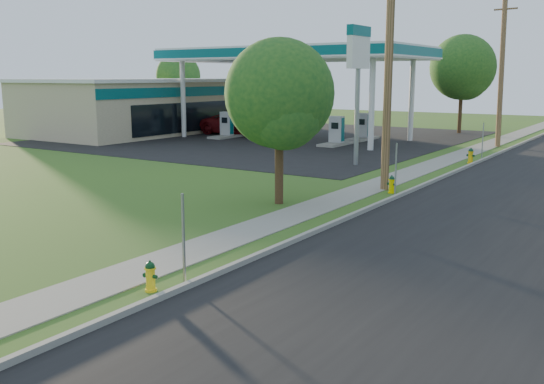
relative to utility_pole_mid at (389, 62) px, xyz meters
The scene contains 23 objects.
road 9.97m from the utility_pole_mid, 53.92° to the right, with size 8.00×120.00×0.02m, color black.
curb 8.60m from the utility_pole_mid, 81.07° to the right, with size 0.15×120.00×0.15m, color gray.
sidewalk 8.59m from the utility_pole_mid, 95.31° to the right, with size 1.50×120.00×0.03m, color gray.
forecourt 22.06m from the utility_pole_mid, 135.75° to the left, with size 26.00×28.00×0.02m, color black.
utility_pole_mid is the anchor object (origin of this frame).
utility_pole_far 18.00m from the utility_pole_mid, 90.00° to the left, with size 1.40×0.32×9.50m.
sign_post_near 13.42m from the utility_pole_mid, 86.20° to the right, with size 0.05×0.04×2.00m, color gray.
sign_post_mid 4.17m from the utility_pole_mid, 49.64° to the right, with size 0.05×0.04×2.00m, color gray.
sign_post_far 11.91m from the utility_pole_mid, 85.66° to the left, with size 0.05×0.04×2.00m, color gray.
gas_canopy 20.14m from the utility_pole_mid, 131.78° to the left, with size 18.18×9.18×6.40m.
fuel_pump_nw 22.52m from the utility_pole_mid, 144.01° to the left, with size 1.20×3.20×1.90m.
fuel_pump_ne 16.31m from the utility_pole_mid, 124.40° to the left, with size 1.20×3.20×1.90m.
fuel_pump_sw 25.05m from the utility_pole_mid, 136.48° to the left, with size 1.20×3.20×1.90m.
fuel_pump_se 19.65m from the utility_pole_mid, 117.63° to the left, with size 1.20×3.20×1.90m.
convenience_store 30.48m from the utility_pole_mid, 150.38° to the left, with size 10.40×22.40×4.25m.
price_pylon 6.76m from the utility_pole_mid, 125.34° to the left, with size 0.34×2.04×6.85m.
tree_verge 5.16m from the utility_pole_mid, 112.95° to the right, with size 3.79×3.79×5.74m.
tree_lot 26.53m from the utility_pole_mid, 100.26° to the left, with size 5.05×5.05×7.66m.
tree_back 40.69m from the utility_pole_mid, 143.37° to the left, with size 4.45×4.45×6.74m.
hydrant_near 14.30m from the utility_pole_mid, 87.68° to the right, with size 0.34×0.30×0.67m.
hydrant_mid 4.67m from the utility_pole_mid, 45.78° to the right, with size 0.37×0.32×0.70m.
hydrant_far 10.43m from the utility_pole_mid, 85.36° to the left, with size 0.43×0.38×0.82m.
car_red 24.37m from the utility_pole_mid, 140.38° to the left, with size 2.76×5.99×1.67m, color maroon.
Camera 1 is at (8.70, -5.16, 4.41)m, focal length 40.00 mm.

